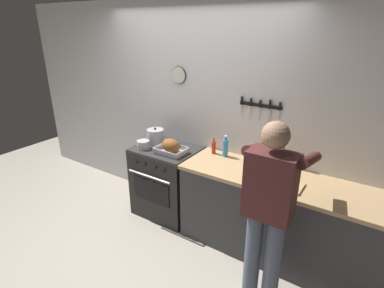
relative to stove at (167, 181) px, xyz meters
The scene contains 13 objects.
ground_plane 1.11m from the stove, 77.45° to the right, with size 8.00×8.00×0.00m, color #A89E8E.
wall_back 0.95m from the stove, 58.68° to the left, with size 6.00×0.13×2.60m.
counter_block 1.42m from the stove, ahead, with size 2.03×0.65×0.90m.
stove is the anchor object (origin of this frame).
person_cook 1.70m from the stove, 21.51° to the right, with size 0.51×0.63×1.66m.
roasting_pan 0.55m from the stove, 32.29° to the right, with size 0.35×0.26×0.17m.
stock_pot 0.58m from the stove, 166.01° to the left, with size 0.21×0.21×0.21m.
saucepan 0.57m from the stove, 144.81° to the right, with size 0.15×0.15×0.10m.
cutting_board 1.55m from the stove, ahead, with size 0.36×0.24×0.02m, color tan.
bottle_cooking_oil 1.49m from the stove, ahead, with size 0.07×0.07×0.27m.
bottle_hot_sauce 0.79m from the stove, 17.53° to the left, with size 0.05×0.05×0.19m.
bottle_dish_soap 0.92m from the stove, 14.39° to the left, with size 0.06×0.06×0.25m.
bottle_soy_sauce 1.20m from the stove, ahead, with size 0.05×0.05×0.18m.
Camera 1 is at (1.92, -1.68, 2.30)m, focal length 28.32 mm.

